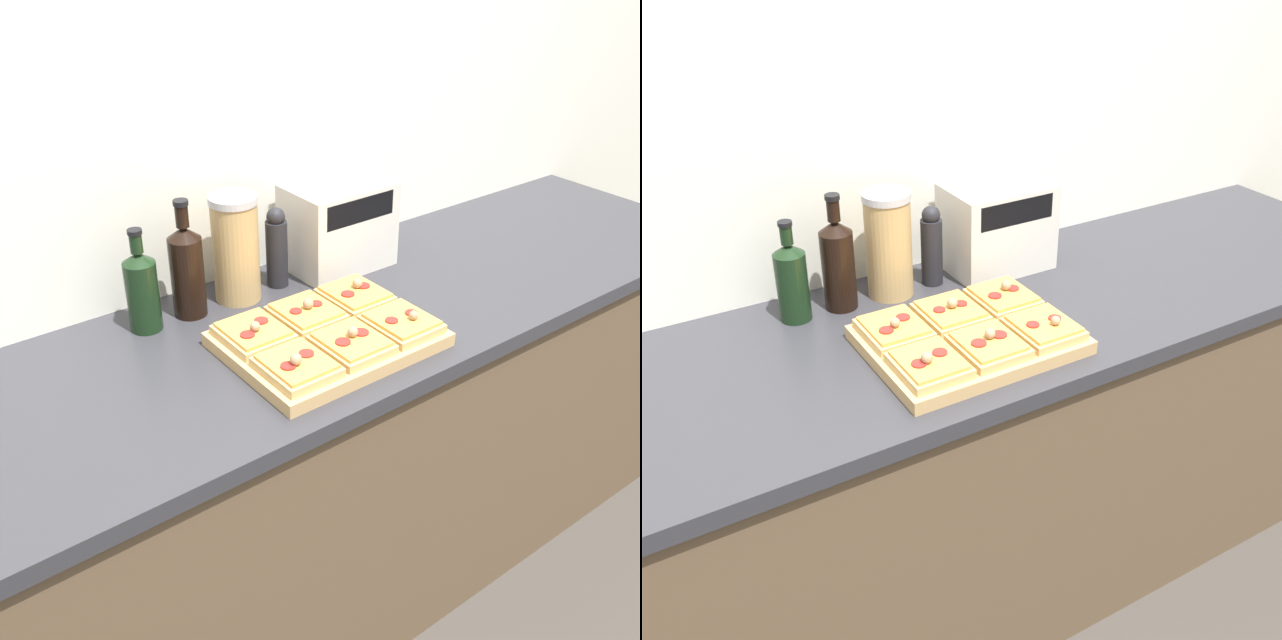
# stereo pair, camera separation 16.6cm
# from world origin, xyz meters

# --- Properties ---
(wall_back) EXTENTS (6.00, 0.06, 2.50)m
(wall_back) POSITION_xyz_m (0.00, 0.67, 1.25)
(wall_back) COLOR silver
(wall_back) RESTS_ON ground_plane
(kitchen_counter) EXTENTS (2.63, 0.67, 0.89)m
(kitchen_counter) POSITION_xyz_m (0.00, 0.32, 0.45)
(kitchen_counter) COLOR brown
(kitchen_counter) RESTS_ON ground_plane
(cutting_board) EXTENTS (0.45, 0.34, 0.03)m
(cutting_board) POSITION_xyz_m (-0.03, 0.21, 0.91)
(cutting_board) COLOR tan
(cutting_board) RESTS_ON kitchen_counter
(pizza_slice_back_left) EXTENTS (0.13, 0.15, 0.05)m
(pizza_slice_back_left) POSITION_xyz_m (-0.17, 0.29, 0.93)
(pizza_slice_back_left) COLOR tan
(pizza_slice_back_left) RESTS_ON cutting_board
(pizza_slice_back_center) EXTENTS (0.13, 0.15, 0.05)m
(pizza_slice_back_center) POSITION_xyz_m (-0.03, 0.29, 0.94)
(pizza_slice_back_center) COLOR tan
(pizza_slice_back_center) RESTS_ON cutting_board
(pizza_slice_back_right) EXTENTS (0.13, 0.15, 0.05)m
(pizza_slice_back_right) POSITION_xyz_m (0.12, 0.30, 0.94)
(pizza_slice_back_right) COLOR tan
(pizza_slice_back_right) RESTS_ON cutting_board
(pizza_slice_front_left) EXTENTS (0.13, 0.15, 0.05)m
(pizza_slice_front_left) POSITION_xyz_m (-0.17, 0.13, 0.94)
(pizza_slice_front_left) COLOR tan
(pizza_slice_front_left) RESTS_ON cutting_board
(pizza_slice_front_center) EXTENTS (0.13, 0.15, 0.05)m
(pizza_slice_front_center) POSITION_xyz_m (-0.03, 0.13, 0.94)
(pizza_slice_front_center) COLOR tan
(pizza_slice_front_center) RESTS_ON cutting_board
(pizza_slice_front_right) EXTENTS (0.13, 0.15, 0.05)m
(pizza_slice_front_right) POSITION_xyz_m (0.12, 0.13, 0.93)
(pizza_slice_front_right) COLOR tan
(pizza_slice_front_right) RESTS_ON cutting_board
(olive_oil_bottle) EXTENTS (0.07, 0.07, 0.25)m
(olive_oil_bottle) POSITION_xyz_m (-0.32, 0.53, 0.99)
(olive_oil_bottle) COLOR black
(olive_oil_bottle) RESTS_ON kitchen_counter
(wine_bottle) EXTENTS (0.08, 0.08, 0.29)m
(wine_bottle) POSITION_xyz_m (-0.20, 0.53, 1.01)
(wine_bottle) COLOR black
(wine_bottle) RESTS_ON kitchen_counter
(grain_jar_tall) EXTENTS (0.12, 0.12, 0.27)m
(grain_jar_tall) POSITION_xyz_m (-0.07, 0.53, 1.02)
(grain_jar_tall) COLOR tan
(grain_jar_tall) RESTS_ON kitchen_counter
(pepper_mill) EXTENTS (0.06, 0.06, 0.21)m
(pepper_mill) POSITION_xyz_m (0.05, 0.53, 0.99)
(pepper_mill) COLOR black
(pepper_mill) RESTS_ON kitchen_counter
(toaster_oven) EXTENTS (0.29, 0.19, 0.23)m
(toaster_oven) POSITION_xyz_m (0.25, 0.53, 1.01)
(toaster_oven) COLOR beige
(toaster_oven) RESTS_ON kitchen_counter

